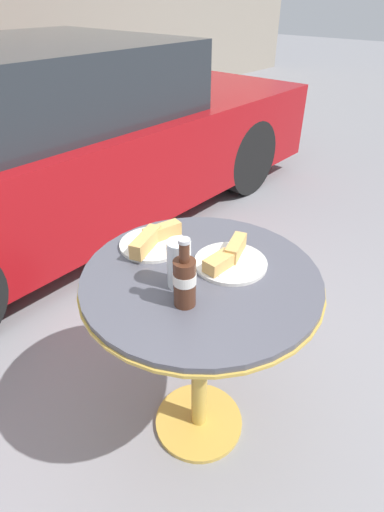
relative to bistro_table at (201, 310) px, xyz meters
name	(u,v)px	position (x,y,z in m)	size (l,w,h in m)	color
ground_plane	(199,422)	(0.00, 0.00, -0.61)	(30.00, 30.00, 0.00)	gray
bistro_table	(201,310)	(0.00, 0.00, 0.00)	(0.74, 0.74, 0.75)	gold
cola_bottle_left	(185,280)	(-0.13, -0.05, 0.22)	(0.06, 0.06, 0.21)	#4C2819
drinking_glass	(179,266)	(-0.08, 0.01, 0.21)	(0.07, 0.07, 0.15)	black
lunch_plate_near	(230,259)	(0.10, -0.03, 0.16)	(0.23, 0.23, 0.06)	silver
lunch_plate_far	(153,241)	(0.01, 0.22, 0.16)	(0.23, 0.22, 0.07)	silver
parked_car	(51,141)	(0.70, 1.98, -0.03)	(3.98, 1.83, 1.21)	#9E0F14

